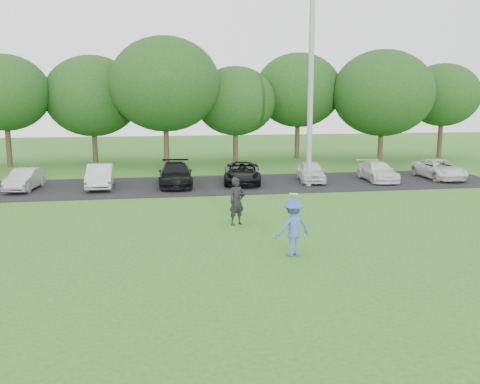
# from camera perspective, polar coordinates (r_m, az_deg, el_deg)

# --- Properties ---
(ground) EXTENTS (100.00, 100.00, 0.00)m
(ground) POSITION_cam_1_polar(r_m,az_deg,el_deg) (16.12, 2.11, -6.73)
(ground) COLOR #296D1F
(ground) RESTS_ON ground
(parking_lot) EXTENTS (32.00, 6.50, 0.03)m
(parking_lot) POSITION_cam_1_polar(r_m,az_deg,el_deg) (28.65, -3.20, 0.78)
(parking_lot) COLOR black
(parking_lot) RESTS_ON ground
(utility_pole) EXTENTS (0.28, 0.28, 9.98)m
(utility_pole) POSITION_cam_1_polar(r_m,az_deg,el_deg) (28.09, 7.54, 10.71)
(utility_pole) COLOR gray
(utility_pole) RESTS_ON ground
(frisbee_player) EXTENTS (1.25, 0.92, 1.94)m
(frisbee_player) POSITION_cam_1_polar(r_m,az_deg,el_deg) (15.93, 5.66, -3.74)
(frisbee_player) COLOR #3E5DAF
(frisbee_player) RESTS_ON ground
(camera_bystander) EXTENTS (0.76, 0.66, 1.76)m
(camera_bystander) POSITION_cam_1_polar(r_m,az_deg,el_deg) (19.63, -0.35, -1.00)
(camera_bystander) COLOR black
(camera_bystander) RESTS_ON ground
(parked_cars) EXTENTS (28.20, 4.55, 1.23)m
(parked_cars) POSITION_cam_1_polar(r_m,az_deg,el_deg) (28.51, -3.09, 1.92)
(parked_cars) COLOR #A5A8AC
(parked_cars) RESTS_ON parking_lot
(tree_row) EXTENTS (42.39, 9.85, 8.64)m
(tree_row) POSITION_cam_1_polar(r_m,az_deg,el_deg) (38.14, -2.68, 10.50)
(tree_row) COLOR #38281C
(tree_row) RESTS_ON ground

